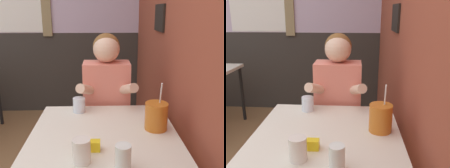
% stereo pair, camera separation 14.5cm
% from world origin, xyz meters
% --- Properties ---
extents(brick_wall_right, '(0.08, 4.45, 2.70)m').
position_xyz_m(brick_wall_right, '(1.51, 1.22, 1.35)').
color(brick_wall_right, brown).
rests_on(brick_wall_right, ground_plane).
extents(back_wall, '(5.95, 0.09, 2.70)m').
position_xyz_m(back_wall, '(-0.01, 2.48, 1.36)').
color(back_wall, silver).
rests_on(back_wall, ground_plane).
extents(main_table, '(0.80, 0.80, 0.74)m').
position_xyz_m(main_table, '(1.00, 0.29, 0.67)').
color(main_table, beige).
rests_on(main_table, ground_plane).
extents(person_seated, '(0.42, 0.40, 1.23)m').
position_xyz_m(person_seated, '(1.02, 0.83, 0.64)').
color(person_seated, '#EA7F6B').
rests_on(person_seated, ground_plane).
extents(cocktail_pitcher, '(0.13, 0.13, 0.27)m').
position_xyz_m(cocktail_pitcher, '(1.29, 0.33, 0.82)').
color(cocktail_pitcher, '#C6661E').
rests_on(cocktail_pitcher, main_table).
extents(glass_near_pitcher, '(0.08, 0.08, 0.10)m').
position_xyz_m(glass_near_pitcher, '(0.84, 0.59, 0.79)').
color(glass_near_pitcher, silver).
rests_on(glass_near_pitcher, main_table).
extents(glass_center, '(0.07, 0.07, 0.11)m').
position_xyz_m(glass_center, '(1.07, -0.04, 0.80)').
color(glass_center, silver).
rests_on(glass_center, main_table).
extents(glass_far_side, '(0.08, 0.08, 0.11)m').
position_xyz_m(glass_far_side, '(0.90, 0.02, 0.80)').
color(glass_far_side, silver).
rests_on(glass_far_side, main_table).
extents(condiment_ketchup, '(0.06, 0.04, 0.05)m').
position_xyz_m(condiment_ketchup, '(1.32, 0.47, 0.77)').
color(condiment_ketchup, '#B7140F').
rests_on(condiment_ketchup, main_table).
extents(condiment_mustard, '(0.06, 0.04, 0.05)m').
position_xyz_m(condiment_mustard, '(0.95, 0.11, 0.77)').
color(condiment_mustard, yellow).
rests_on(condiment_mustard, main_table).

